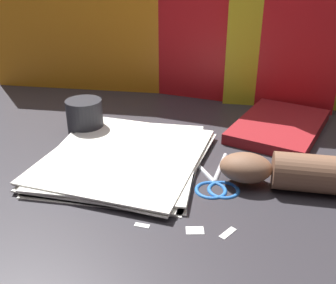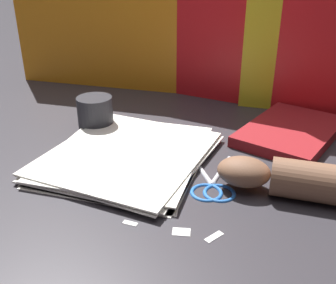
# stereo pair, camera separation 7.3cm
# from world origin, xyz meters

# --- Properties ---
(ground_plane) EXTENTS (6.00, 6.00, 0.00)m
(ground_plane) POSITION_xyz_m (0.00, 0.00, 0.00)
(ground_plane) COLOR #2D2B30
(backdrop_panel_left) EXTENTS (0.72, 0.10, 0.40)m
(backdrop_panel_left) POSITION_xyz_m (-0.32, 0.41, 0.20)
(backdrop_panel_left) COLOR orange
(backdrop_panel_left) RESTS_ON ground_plane
(backdrop_panel_center) EXTENTS (0.67, 0.09, 0.48)m
(backdrop_panel_center) POSITION_xyz_m (-0.03, 0.41, 0.24)
(backdrop_panel_center) COLOR red
(backdrop_panel_center) RESTS_ON ground_plane
(backdrop_panel_right) EXTENTS (0.51, 0.06, 0.52)m
(backdrop_panel_right) POSITION_xyz_m (0.28, 0.41, 0.26)
(backdrop_panel_right) COLOR yellow
(backdrop_panel_right) RESTS_ON ground_plane
(paper_stack) EXTENTS (0.32, 0.35, 0.02)m
(paper_stack) POSITION_xyz_m (-0.12, -0.01, 0.01)
(paper_stack) COLOR white
(paper_stack) RESTS_ON ground_plane
(book_closed) EXTENTS (0.24, 0.31, 0.02)m
(book_closed) POSITION_xyz_m (0.18, 0.23, 0.01)
(book_closed) COLOR maroon
(book_closed) RESTS_ON ground_plane
(scissors) EXTENTS (0.13, 0.17, 0.01)m
(scissors) POSITION_xyz_m (0.07, -0.05, 0.00)
(scissors) COLOR silver
(scissors) RESTS_ON ground_plane
(hand_forearm) EXTENTS (0.31, 0.09, 0.07)m
(hand_forearm) POSITION_xyz_m (0.23, -0.02, 0.03)
(hand_forearm) COLOR brown
(hand_forearm) RESTS_ON ground_plane
(paper_scrap_near) EXTENTS (0.02, 0.03, 0.00)m
(paper_scrap_near) POSITION_xyz_m (0.11, -0.18, 0.00)
(paper_scrap_near) COLOR white
(paper_scrap_near) RESTS_ON ground_plane
(paper_scrap_mid) EXTENTS (0.02, 0.02, 0.00)m
(paper_scrap_mid) POSITION_xyz_m (0.04, -0.15, 0.00)
(paper_scrap_mid) COLOR white
(paper_scrap_mid) RESTS_ON ground_plane
(paper_scrap_far) EXTENTS (0.02, 0.01, 0.00)m
(paper_scrap_far) POSITION_xyz_m (-0.02, -0.20, 0.00)
(paper_scrap_far) COLOR white
(paper_scrap_far) RESTS_ON ground_plane
(paper_scrap_side) EXTENTS (0.03, 0.03, 0.00)m
(paper_scrap_side) POSITION_xyz_m (0.06, -0.19, 0.00)
(paper_scrap_side) COLOR white
(paper_scrap_side) RESTS_ON ground_plane
(mug) EXTENTS (0.08, 0.08, 0.08)m
(mug) POSITION_xyz_m (-0.25, 0.10, 0.04)
(mug) COLOR #232328
(mug) RESTS_ON ground_plane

